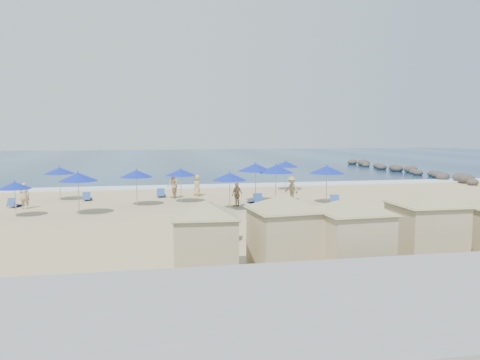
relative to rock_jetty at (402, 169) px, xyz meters
name	(u,v)px	position (x,y,z in m)	size (l,w,h in m)	color
ground	(237,220)	(-24.01, -24.90, -0.36)	(160.00, 160.00, 0.00)	tan
ocean	(177,159)	(-24.01, 30.10, -0.33)	(160.00, 80.00, 0.06)	#0D274B
surf_line	(204,186)	(-24.01, -9.40, -0.32)	(160.00, 2.50, 0.08)	white
seawall	(334,295)	(-24.01, -38.40, 0.29)	(160.00, 6.10, 1.22)	gray
rock_jetty	(402,169)	(0.00, 0.00, 0.00)	(2.56, 26.66, 0.96)	#2F2927
trash_bin	(230,232)	(-25.11, -29.26, 0.00)	(0.72, 0.72, 0.72)	black
cabana_0	(205,229)	(-26.78, -34.18, 1.22)	(4.39, 4.39, 2.76)	tan
cabana_1	(285,223)	(-24.03, -34.10, 1.30)	(4.60, 4.60, 2.90)	tan
cabana_2	(352,225)	(-21.93, -34.85, 1.28)	(4.58, 4.58, 2.88)	tan
cabana_3	(426,217)	(-18.80, -34.18, 1.33)	(4.70, 4.70, 2.95)	tan
umbrella_0	(60,171)	(-34.59, -15.55, 1.70)	(2.09, 2.09, 2.38)	#A5A8AD
umbrella_1	(15,185)	(-35.86, -21.68, 1.41)	(1.80, 1.80, 2.05)	#A5A8AD
umbrella_2	(78,177)	(-32.51, -21.67, 1.82)	(2.21, 2.21, 2.52)	#A5A8AD
umbrella_3	(181,172)	(-26.51, -18.18, 1.68)	(2.07, 2.07, 2.36)	#A5A8AD
umbrella_4	(136,174)	(-29.36, -18.97, 1.71)	(2.10, 2.10, 2.39)	#A5A8AD
umbrella_5	(230,177)	(-23.84, -21.76, 1.69)	(2.08, 2.08, 2.37)	#A5A8AD
umbrella_6	(256,167)	(-21.63, -19.04, 2.00)	(2.39, 2.39, 2.72)	#A5A8AD
umbrella_7	(276,169)	(-20.44, -19.78, 1.93)	(2.33, 2.33, 2.65)	#A5A8AD
umbrella_8	(285,164)	(-17.82, -13.11, 1.74)	(2.13, 2.13, 2.43)	#A5A8AD
umbrella_9	(327,170)	(-17.22, -20.50, 1.89)	(2.28, 2.28, 2.60)	#A5A8AD
beach_chair_0	(14,204)	(-36.90, -18.03, -0.14)	(0.88, 1.26, 0.63)	#26468E
beach_chair_1	(87,197)	(-32.79, -15.93, -0.14)	(0.53, 1.15, 0.63)	#26468E
beach_chair_2	(161,194)	(-27.76, -15.21, -0.13)	(0.68, 1.28, 0.68)	#26468E
beach_chair_3	(205,210)	(-25.42, -22.71, -0.12)	(0.92, 1.39, 0.71)	#26468E
beach_chair_4	(256,200)	(-21.75, -19.66, -0.10)	(0.90, 1.48, 0.76)	#26468E
beach_chair_5	(334,201)	(-16.85, -20.94, -0.11)	(0.93, 1.41, 0.72)	#26468E
beachgoer_0	(25,196)	(-36.12, -18.72, 0.44)	(0.59, 0.39, 1.61)	tan
beachgoer_1	(173,185)	(-26.96, -15.98, 0.57)	(0.91, 0.71, 1.87)	tan
beachgoer_2	(237,194)	(-23.16, -20.47, 0.43)	(0.92, 0.38, 1.58)	tan
beachgoer_3	(292,189)	(-19.03, -18.73, 0.47)	(1.08, 0.62, 1.67)	tan
beachgoer_4	(197,185)	(-25.12, -15.09, 0.42)	(0.77, 0.50, 1.57)	tan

